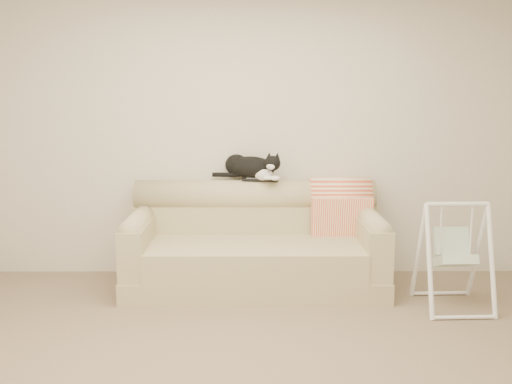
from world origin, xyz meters
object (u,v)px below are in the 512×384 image
remote_b (269,180)px  tuxedo_cat (251,167)px  sofa (255,247)px  remote_a (252,179)px  baby_swing (454,255)px

remote_b → tuxedo_cat: (-0.16, 0.05, 0.11)m
remote_b → tuxedo_cat: tuxedo_cat is taller
sofa → remote_a: bearing=96.5°
remote_b → baby_swing: 1.68m
remote_a → baby_swing: bearing=-25.2°
remote_b → baby_swing: (1.43, -0.74, -0.48)m
remote_a → remote_b: (0.15, -0.01, -0.00)m
sofa → tuxedo_cat: 0.72m
baby_swing → remote_b: bearing=152.7°
remote_a → sofa: bearing=-83.5°
sofa → remote_b: remote_b is taller
remote_a → remote_b: remote_a is taller
remote_a → baby_swing: size_ratio=0.22×
sofa → remote_a: remote_a is taller
remote_b → remote_a: bearing=177.7°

